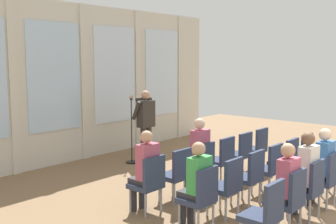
{
  "coord_description": "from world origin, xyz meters",
  "views": [
    {
      "loc": [
        -6.33,
        -1.2,
        2.45
      ],
      "look_at": [
        0.2,
        4.46,
        1.34
      ],
      "focal_mm": 44.18,
      "sensor_mm": 36.0,
      "label": 1
    }
  ],
  "objects_px": {
    "chair_r1_c2": "(250,174)",
    "chair_r1_c4": "(286,159)",
    "chair_r0_c0": "(149,181)",
    "audience_r2_c2": "(305,171)",
    "chair_r0_c5": "(257,146)",
    "audience_r2_c1": "(284,183)",
    "chair_r0_c1": "(177,172)",
    "chair_r1_c0": "(201,194)",
    "chair_r1_c5": "(301,153)",
    "chair_r2_c2": "(309,186)",
    "audience_r0_c2": "(198,151)",
    "audience_r2_c3": "(322,164)",
    "chair_r1_c3": "(270,166)",
    "chair_r2_c3": "(326,176)",
    "audience_r0_c0": "(145,167)",
    "audience_r1_c0": "(196,181)",
    "speaker": "(145,120)",
    "chair_r2_c0": "(266,212)",
    "chair_r0_c3": "(222,157)",
    "chair_r0_c2": "(201,164)",
    "mic_stand": "(132,149)",
    "chair_r0_c4": "(241,151)",
    "chair_r2_c1": "(289,198)"
  },
  "relations": [
    {
      "from": "chair_r1_c3",
      "to": "audience_r2_c3",
      "type": "relative_size",
      "value": 0.71
    },
    {
      "from": "audience_r0_c2",
      "to": "audience_r2_c3",
      "type": "distance_m",
      "value": 2.14
    },
    {
      "from": "audience_r0_c0",
      "to": "chair_r1_c4",
      "type": "bearing_deg",
      "value": -21.52
    },
    {
      "from": "chair_r0_c0",
      "to": "chair_r1_c4",
      "type": "relative_size",
      "value": 1.0
    },
    {
      "from": "speaker",
      "to": "chair_r0_c5",
      "type": "bearing_deg",
      "value": -65.93
    },
    {
      "from": "chair_r1_c4",
      "to": "audience_r2_c1",
      "type": "xyz_separation_m",
      "value": [
        -2.08,
        -0.93,
        0.19
      ]
    },
    {
      "from": "chair_r0_c3",
      "to": "audience_r2_c3",
      "type": "bearing_deg",
      "value": -90.0
    },
    {
      "from": "speaker",
      "to": "audience_r0_c2",
      "type": "bearing_deg",
      "value": -113.65
    },
    {
      "from": "audience_r2_c2",
      "to": "chair_r2_c0",
      "type": "bearing_deg",
      "value": -176.73
    },
    {
      "from": "chair_r1_c3",
      "to": "chair_r2_c3",
      "type": "height_order",
      "value": "same"
    },
    {
      "from": "chair_r2_c1",
      "to": "audience_r0_c0",
      "type": "bearing_deg",
      "value": 108.22
    },
    {
      "from": "chair_r1_c0",
      "to": "audience_r2_c1",
      "type": "bearing_deg",
      "value": -53.31
    },
    {
      "from": "chair_r1_c3",
      "to": "audience_r2_c2",
      "type": "bearing_deg",
      "value": -126.59
    },
    {
      "from": "audience_r2_c1",
      "to": "chair_r1_c4",
      "type": "bearing_deg",
      "value": 24.1
    },
    {
      "from": "chair_r0_c5",
      "to": "chair_r1_c0",
      "type": "xyz_separation_m",
      "value": [
        -3.47,
        -1.01,
        0.0
      ]
    },
    {
      "from": "audience_r0_c2",
      "to": "chair_r0_c2",
      "type": "bearing_deg",
      "value": -90.0
    },
    {
      "from": "audience_r1_c0",
      "to": "chair_r2_c1",
      "type": "xyz_separation_m",
      "value": [
        0.69,
        -1.1,
        -0.18
      ]
    },
    {
      "from": "audience_r2_c3",
      "to": "chair_r0_c1",
      "type": "bearing_deg",
      "value": 125.49
    },
    {
      "from": "mic_stand",
      "to": "chair_r0_c5",
      "type": "distance_m",
      "value": 2.9
    },
    {
      "from": "chair_r2_c0",
      "to": "chair_r2_c1",
      "type": "height_order",
      "value": "same"
    },
    {
      "from": "chair_r1_c5",
      "to": "audience_r2_c3",
      "type": "height_order",
      "value": "audience_r2_c3"
    },
    {
      "from": "chair_r0_c2",
      "to": "chair_r1_c0",
      "type": "height_order",
      "value": "same"
    },
    {
      "from": "chair_r0_c5",
      "to": "audience_r2_c1",
      "type": "bearing_deg",
      "value": -144.98
    },
    {
      "from": "audience_r0_c2",
      "to": "chair_r1_c4",
      "type": "relative_size",
      "value": 1.47
    },
    {
      "from": "chair_r0_c1",
      "to": "chair_r0_c5",
      "type": "distance_m",
      "value": 2.78
    },
    {
      "from": "chair_r0_c2",
      "to": "audience_r2_c1",
      "type": "distance_m",
      "value": 2.08
    },
    {
      "from": "chair_r2_c0",
      "to": "audience_r2_c3",
      "type": "xyz_separation_m",
      "value": [
        2.08,
        0.08,
        0.2
      ]
    },
    {
      "from": "audience_r0_c2",
      "to": "chair_r0_c5",
      "type": "bearing_deg",
      "value": -2.16
    },
    {
      "from": "chair_r1_c5",
      "to": "chair_r2_c2",
      "type": "xyz_separation_m",
      "value": [
        -2.08,
        -1.01,
        0.0
      ]
    },
    {
      "from": "chair_r0_c4",
      "to": "audience_r2_c1",
      "type": "distance_m",
      "value": 2.86
    },
    {
      "from": "chair_r1_c5",
      "to": "chair_r2_c1",
      "type": "relative_size",
      "value": 1.0
    },
    {
      "from": "audience_r2_c1",
      "to": "speaker",
      "type": "bearing_deg",
      "value": 68.52
    },
    {
      "from": "chair_r0_c0",
      "to": "audience_r2_c2",
      "type": "xyz_separation_m",
      "value": [
        1.39,
        -1.95,
        0.22
      ]
    },
    {
      "from": "chair_r0_c4",
      "to": "chair_r1_c2",
      "type": "height_order",
      "value": "same"
    },
    {
      "from": "chair_r1_c3",
      "to": "audience_r1_c0",
      "type": "bearing_deg",
      "value": 177.72
    },
    {
      "from": "chair_r0_c0",
      "to": "chair_r0_c2",
      "type": "xyz_separation_m",
      "value": [
        1.39,
        0.0,
        0.0
      ]
    },
    {
      "from": "chair_r0_c1",
      "to": "audience_r2_c3",
      "type": "distance_m",
      "value": 2.4
    },
    {
      "from": "chair_r0_c3",
      "to": "chair_r1_c4",
      "type": "xyz_separation_m",
      "value": [
        0.69,
        -1.01,
        0.0
      ]
    },
    {
      "from": "audience_r1_c0",
      "to": "audience_r2_c3",
      "type": "bearing_deg",
      "value": -26.01
    },
    {
      "from": "audience_r1_c0",
      "to": "speaker",
      "type": "bearing_deg",
      "value": 54.15
    },
    {
      "from": "chair_r2_c2",
      "to": "chair_r1_c3",
      "type": "bearing_deg",
      "value": 55.61
    },
    {
      "from": "chair_r1_c2",
      "to": "chair_r1_c4",
      "type": "relative_size",
      "value": 1.0
    },
    {
      "from": "chair_r0_c1",
      "to": "chair_r1_c3",
      "type": "distance_m",
      "value": 1.72
    },
    {
      "from": "chair_r0_c3",
      "to": "chair_r1_c5",
      "type": "relative_size",
      "value": 1.0
    },
    {
      "from": "mic_stand",
      "to": "chair_r0_c2",
      "type": "height_order",
      "value": "mic_stand"
    },
    {
      "from": "chair_r0_c1",
      "to": "chair_r2_c2",
      "type": "xyz_separation_m",
      "value": [
        0.69,
        -2.03,
        0.0
      ]
    },
    {
      "from": "chair_r1_c3",
      "to": "audience_r0_c2",
      "type": "bearing_deg",
      "value": 122.43
    },
    {
      "from": "chair_r1_c5",
      "to": "audience_r0_c2",
      "type": "bearing_deg",
      "value": 152.32
    },
    {
      "from": "chair_r0_c1",
      "to": "chair_r0_c4",
      "type": "distance_m",
      "value": 2.08
    },
    {
      "from": "chair_r1_c0",
      "to": "chair_r1_c2",
      "type": "relative_size",
      "value": 1.0
    }
  ]
}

